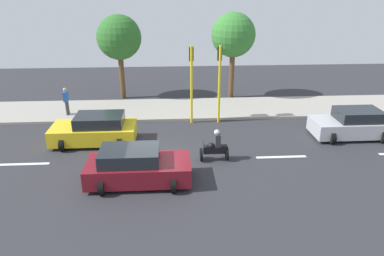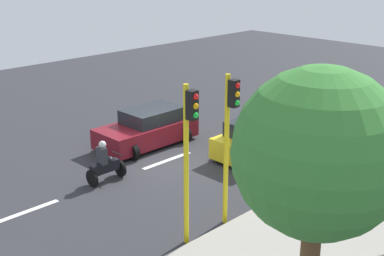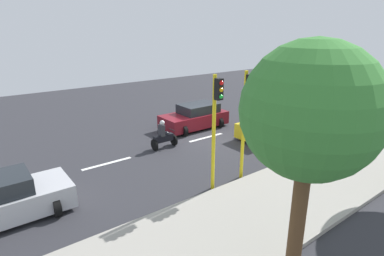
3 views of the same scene
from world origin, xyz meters
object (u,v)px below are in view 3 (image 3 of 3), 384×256
car_silver (3,200)px  traffic_light_midblock (246,111)px  motorcycle (164,136)px  car_maroon (195,117)px  pedestrian_near_signal (364,129)px  street_tree_north (311,113)px  traffic_light_corner (216,118)px  car_yellow_cab (272,125)px

car_silver → traffic_light_midblock: (2.66, 8.40, 2.22)m
car_silver → motorcycle: bearing=106.7°
car_maroon → pedestrian_near_signal: bearing=31.3°
street_tree_north → traffic_light_midblock: bearing=146.4°
car_maroon → traffic_light_midblock: (6.71, -2.63, 2.22)m
traffic_light_corner → street_tree_north: (4.67, -1.51, 1.44)m
motorcycle → pedestrian_near_signal: 10.44m
car_yellow_cab → street_tree_north: 11.57m
car_maroon → motorcycle: 3.86m
car_maroon → street_tree_north: street_tree_north is taller
car_maroon → street_tree_north: size_ratio=0.72×
traffic_light_corner → traffic_light_midblock: (0.00, 1.59, 0.00)m
car_yellow_cab → car_maroon: bearing=-149.0°
car_maroon → street_tree_north: bearing=-26.8°
car_maroon → traffic_light_midblock: bearing=-21.4°
pedestrian_near_signal → traffic_light_midblock: (-1.34, -7.53, 1.87)m
car_yellow_cab → pedestrian_near_signal: bearing=31.7°
car_silver → traffic_light_midblock: 9.09m
car_silver → car_maroon: same height
traffic_light_corner → motorcycle: bearing=170.9°
street_tree_north → car_silver: bearing=-144.2°
car_yellow_cab → pedestrian_near_signal: size_ratio=2.50×
traffic_light_midblock → motorcycle: bearing=-170.9°
car_maroon → traffic_light_corner: size_ratio=0.94×
traffic_light_corner → traffic_light_midblock: bearing=90.0°
motorcycle → street_tree_north: 10.57m
pedestrian_near_signal → traffic_light_midblock: bearing=-100.1°
motorcycle → traffic_light_midblock: traffic_light_midblock is taller
motorcycle → street_tree_north: street_tree_north is taller
pedestrian_near_signal → traffic_light_midblock: traffic_light_midblock is taller
car_yellow_cab → traffic_light_midblock: traffic_light_midblock is taller
street_tree_north → motorcycle: bearing=166.5°
motorcycle → pedestrian_near_signal: pedestrian_near_signal is taller
car_maroon → traffic_light_corner: 8.23m
car_maroon → car_yellow_cab: bearing=31.0°
car_yellow_cab → traffic_light_corner: traffic_light_corner is taller
traffic_light_corner → street_tree_north: size_ratio=0.76×
motorcycle → car_silver: bearing=-73.3°
car_maroon → motorcycle: size_ratio=2.76×
car_silver → pedestrian_near_signal: 16.44m
car_silver → traffic_light_corner: 7.64m
motorcycle → traffic_light_midblock: 5.51m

